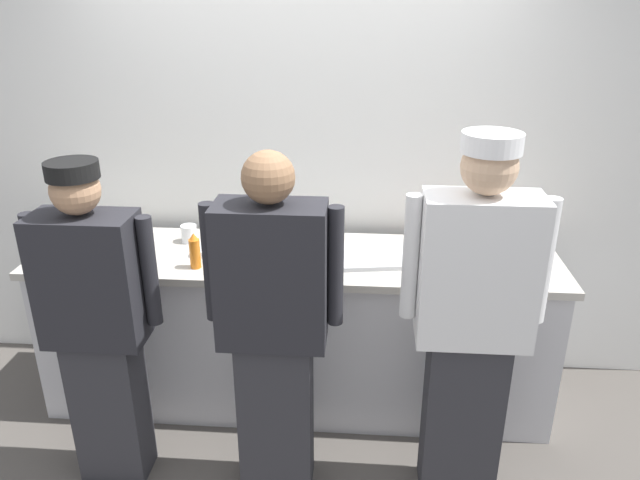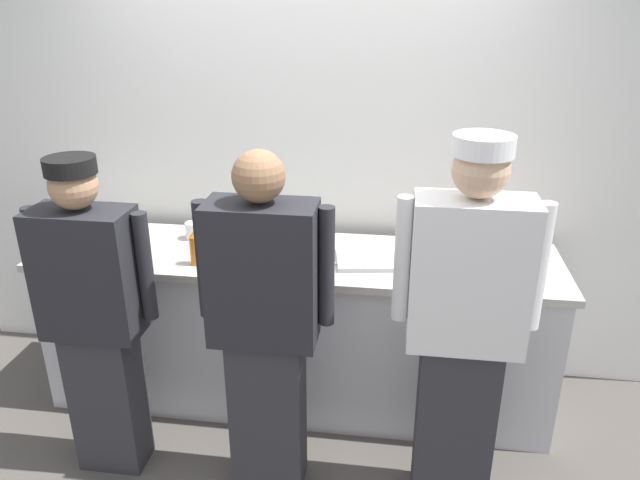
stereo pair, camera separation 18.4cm
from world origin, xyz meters
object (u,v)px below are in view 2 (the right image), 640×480
object	(u,v)px
ramekin_orange_sauce	(217,261)
deli_cup	(193,231)
squeeze_bottle_secondary	(439,247)
ramekin_green_sauce	(127,233)
chef_near_left	(95,314)
squeeze_bottle_primary	(195,248)
chef_far_right	(465,323)
ramekin_yellow_sauce	(203,249)
plate_stack_rear	(126,244)
mixing_bowl_steel	(260,242)
chefs_knife	(307,261)
plate_stack_front	(498,263)
chef_center	(265,323)
sheet_tray	(381,259)
squeeze_bottle_spare	(462,232)
ramekin_red_sauce	(301,244)

from	to	relation	value
ramekin_orange_sauce	deli_cup	xyz separation A→B (m)	(-0.24, 0.33, 0.02)
squeeze_bottle_secondary	ramekin_green_sauce	world-z (taller)	squeeze_bottle_secondary
chef_near_left	squeeze_bottle_primary	world-z (taller)	chef_near_left
chef_far_right	ramekin_yellow_sauce	distance (m)	1.47
plate_stack_rear	ramekin_yellow_sauce	bearing A→B (deg)	-0.21
mixing_bowl_steel	ramekin_green_sauce	bearing A→B (deg)	171.34
squeeze_bottle_primary	chefs_knife	distance (m)	0.59
mixing_bowl_steel	ramekin_green_sauce	distance (m)	0.83
chef_far_right	plate_stack_rear	size ratio (longest dim) A/B	8.99
squeeze_bottle_secondary	chef_far_right	bearing A→B (deg)	-81.67
chef_near_left	deli_cup	distance (m)	0.83
ramekin_orange_sauce	chefs_knife	bearing A→B (deg)	12.11
mixing_bowl_steel	chefs_knife	size ratio (longest dim) A/B	1.11
squeeze_bottle_primary	plate_stack_front	bearing A→B (deg)	4.62
ramekin_green_sauce	ramekin_yellow_sauce	size ratio (longest dim) A/B	1.00
mixing_bowl_steel	chefs_knife	world-z (taller)	mixing_bowl_steel
chef_center	sheet_tray	world-z (taller)	chef_center
chef_center	mixing_bowl_steel	size ratio (longest dim) A/B	5.49
chef_far_right	ramekin_green_sauce	size ratio (longest dim) A/B	16.71
plate_stack_front	squeeze_bottle_spare	world-z (taller)	squeeze_bottle_spare
chef_near_left	squeeze_bottle_primary	xyz separation A→B (m)	(0.34, 0.46, 0.16)
plate_stack_rear	squeeze_bottle_primary	size ratio (longest dim) A/B	1.02
plate_stack_front	mixing_bowl_steel	world-z (taller)	mixing_bowl_steel
chef_far_right	ramekin_orange_sauce	distance (m)	1.30
chef_near_left	plate_stack_front	distance (m)	1.98
chef_far_right	sheet_tray	xyz separation A→B (m)	(-0.38, 0.61, -0.00)
ramekin_green_sauce	ramekin_red_sauce	size ratio (longest dim) A/B	1.24
chef_near_left	mixing_bowl_steel	bearing A→B (deg)	45.64
squeeze_bottle_secondary	mixing_bowl_steel	bearing A→B (deg)	178.81
chef_center	mixing_bowl_steel	world-z (taller)	chef_center
chef_far_right	squeeze_bottle_spare	xyz separation A→B (m)	(0.05, 0.83, 0.08)
ramekin_orange_sauce	chef_near_left	bearing A→B (deg)	-133.99
mixing_bowl_steel	chef_near_left	bearing A→B (deg)	-134.36
plate_stack_rear	chefs_knife	distance (m)	1.03
chef_near_left	chefs_knife	distance (m)	1.08
squeeze_bottle_secondary	deli_cup	distance (m)	1.39
chefs_knife	squeeze_bottle_secondary	bearing A→B (deg)	5.54
chef_near_left	mixing_bowl_steel	xyz separation A→B (m)	(0.64, 0.65, 0.13)
squeeze_bottle_secondary	ramekin_red_sauce	bearing A→B (deg)	170.09
squeeze_bottle_secondary	deli_cup	bearing A→B (deg)	173.13
chef_center	ramekin_orange_sauce	distance (m)	0.61
ramekin_yellow_sauce	ramekin_orange_sauce	world-z (taller)	ramekin_orange_sauce
sheet_tray	deli_cup	size ratio (longest dim) A/B	4.76
deli_cup	chefs_knife	bearing A→B (deg)	-18.33
ramekin_green_sauce	squeeze_bottle_secondary	bearing A→B (deg)	-4.67
chef_near_left	squeeze_bottle_secondary	bearing A→B (deg)	21.71
chef_near_left	sheet_tray	bearing A→B (deg)	26.19
chefs_knife	squeeze_bottle_spare	bearing A→B (deg)	19.60
chef_far_right	squeeze_bottle_secondary	size ratio (longest dim) A/B	8.57
ramekin_red_sauce	plate_stack_front	bearing A→B (deg)	-9.56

